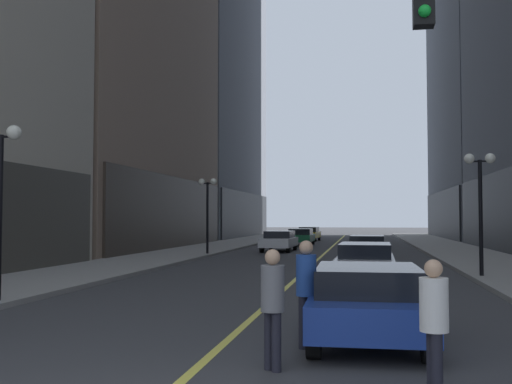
% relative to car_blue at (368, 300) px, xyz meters
% --- Properties ---
extents(ground_plane, '(200.00, 200.00, 0.00)m').
position_rel_car_blue_xyz_m(ground_plane, '(-2.43, 28.87, -0.72)').
color(ground_plane, '#38383A').
extents(sidewalk_left, '(4.50, 78.00, 0.15)m').
position_rel_car_blue_xyz_m(sidewalk_left, '(-10.68, 28.87, -0.64)').
color(sidewalk_left, gray).
rests_on(sidewalk_left, ground).
extents(sidewalk_right, '(4.50, 78.00, 0.15)m').
position_rel_car_blue_xyz_m(sidewalk_right, '(5.82, 28.87, -0.64)').
color(sidewalk_right, gray).
rests_on(sidewalk_right, ground).
extents(lane_centre_stripe, '(0.16, 70.00, 0.01)m').
position_rel_car_blue_xyz_m(lane_centre_stripe, '(-2.43, 28.87, -0.72)').
color(lane_centre_stripe, '#E5D64C').
rests_on(lane_centre_stripe, ground).
extents(building_left_far, '(12.07, 26.00, 43.81)m').
position_rel_car_blue_xyz_m(building_left_far, '(-18.87, 53.87, 21.10)').
color(building_left_far, slate).
rests_on(building_left_far, ground).
extents(car_blue, '(2.03, 4.13, 1.32)m').
position_rel_car_blue_xyz_m(car_blue, '(0.00, 0.00, 0.00)').
color(car_blue, navy).
rests_on(car_blue, ground).
extents(car_silver, '(1.97, 4.83, 1.32)m').
position_rel_car_blue_xyz_m(car_silver, '(-0.02, 9.47, 0.00)').
color(car_silver, '#B7B7BC').
rests_on(car_silver, ground).
extents(car_grey, '(1.93, 4.39, 1.32)m').
position_rel_car_blue_xyz_m(car_grey, '(0.10, 18.49, -0.00)').
color(car_grey, slate).
rests_on(car_grey, ground).
extents(car_white, '(2.01, 4.67, 1.32)m').
position_rel_car_blue_xyz_m(car_white, '(-5.50, 27.47, 0.00)').
color(car_white, silver).
rests_on(car_white, ground).
extents(car_green, '(1.98, 4.48, 1.32)m').
position_rel_car_blue_xyz_m(car_green, '(-5.01, 36.03, 0.00)').
color(car_green, '#196038').
rests_on(car_green, ground).
extents(car_yellow, '(2.04, 4.44, 1.32)m').
position_rel_car_blue_xyz_m(car_yellow, '(-5.19, 45.14, 0.00)').
color(car_yellow, yellow).
rests_on(car_yellow, ground).
extents(pedestrian_in_blue_hoodie, '(0.48, 0.48, 1.78)m').
position_rel_car_blue_xyz_m(pedestrian_in_blue_hoodie, '(-1.01, -0.67, 0.32)').
color(pedestrian_in_blue_hoodie, black).
rests_on(pedestrian_in_blue_hoodie, ground).
extents(pedestrian_in_grey_suit, '(0.48, 0.48, 1.71)m').
position_rel_car_blue_xyz_m(pedestrian_in_grey_suit, '(-1.34, -2.18, 0.28)').
color(pedestrian_in_grey_suit, black).
rests_on(pedestrian_in_grey_suit, ground).
extents(pedestrian_in_white_shirt, '(0.40, 0.40, 1.66)m').
position_rel_car_blue_xyz_m(pedestrian_in_white_shirt, '(0.75, -3.16, 0.24)').
color(pedestrian_in_white_shirt, black).
rests_on(pedestrian_in_white_shirt, ground).
extents(street_lamp_left_near, '(1.06, 0.36, 4.43)m').
position_rel_car_blue_xyz_m(street_lamp_left_near, '(-8.83, 2.51, 2.54)').
color(street_lamp_left_near, black).
rests_on(street_lamp_left_near, ground).
extents(street_lamp_left_far, '(1.06, 0.36, 4.43)m').
position_rel_car_blue_xyz_m(street_lamp_left_far, '(-8.83, 21.86, 2.54)').
color(street_lamp_left_far, black).
rests_on(street_lamp_left_far, ground).
extents(street_lamp_right_mid, '(1.06, 0.36, 4.43)m').
position_rel_car_blue_xyz_m(street_lamp_right_mid, '(3.97, 11.13, 2.54)').
color(street_lamp_right_mid, black).
rests_on(street_lamp_right_mid, ground).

